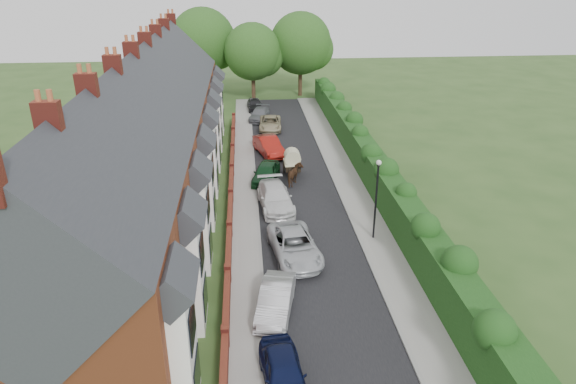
# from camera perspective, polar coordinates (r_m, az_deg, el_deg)

# --- Properties ---
(ground) EXTENTS (140.00, 140.00, 0.00)m
(ground) POSITION_cam_1_polar(r_m,az_deg,el_deg) (27.98, 4.51, -9.50)
(ground) COLOR #2D4C1E
(ground) RESTS_ON ground
(road) EXTENTS (6.00, 58.00, 0.02)m
(road) POSITION_cam_1_polar(r_m,az_deg,el_deg) (37.50, 1.11, -0.28)
(road) COLOR black
(road) RESTS_ON ground
(pavement_hedge_side) EXTENTS (2.20, 58.00, 0.12)m
(pavement_hedge_side) POSITION_cam_1_polar(r_m,az_deg,el_deg) (38.10, 7.26, 0.01)
(pavement_hedge_side) COLOR gray
(pavement_hedge_side) RESTS_ON ground
(pavement_house_side) EXTENTS (1.70, 58.00, 0.12)m
(pavement_house_side) POSITION_cam_1_polar(r_m,az_deg,el_deg) (37.30, -4.78, -0.42)
(pavement_house_side) COLOR gray
(pavement_house_side) RESTS_ON ground
(kerb_hedge_side) EXTENTS (0.18, 58.00, 0.13)m
(kerb_hedge_side) POSITION_cam_1_polar(r_m,az_deg,el_deg) (37.89, 5.70, -0.04)
(kerb_hedge_side) COLOR gray
(kerb_hedge_side) RESTS_ON ground
(kerb_house_side) EXTENTS (0.18, 58.00, 0.13)m
(kerb_house_side) POSITION_cam_1_polar(r_m,az_deg,el_deg) (37.30, -3.55, -0.37)
(kerb_house_side) COLOR gray
(kerb_house_side) RESTS_ON ground
(hedge) EXTENTS (2.10, 58.00, 2.85)m
(hedge) POSITION_cam_1_polar(r_m,az_deg,el_deg) (37.92, 10.04, 2.23)
(hedge) COLOR #133611
(hedge) RESTS_ON ground
(terrace_row) EXTENTS (9.05, 40.50, 11.50)m
(terrace_row) POSITION_cam_1_polar(r_m,az_deg,el_deg) (35.39, -15.66, 5.06)
(terrace_row) COLOR #994827
(terrace_row) RESTS_ON ground
(garden_wall_row) EXTENTS (0.35, 40.35, 1.10)m
(garden_wall_row) POSITION_cam_1_polar(r_m,az_deg,el_deg) (36.24, -6.37, -0.55)
(garden_wall_row) COLOR maroon
(garden_wall_row) RESTS_ON ground
(lamppost) EXTENTS (0.32, 0.32, 5.16)m
(lamppost) POSITION_cam_1_polar(r_m,az_deg,el_deg) (30.54, 9.83, 0.24)
(lamppost) COLOR black
(lamppost) RESTS_ON ground
(tree_far_left) EXTENTS (7.14, 6.80, 9.29)m
(tree_far_left) POSITION_cam_1_polar(r_m,az_deg,el_deg) (63.84, -3.64, 15.17)
(tree_far_left) COLOR #332316
(tree_far_left) RESTS_ON ground
(tree_far_right) EXTENTS (7.98, 7.60, 10.31)m
(tree_far_right) POSITION_cam_1_polar(r_m,az_deg,el_deg) (66.14, 1.74, 16.04)
(tree_far_right) COLOR #332316
(tree_far_right) RESTS_ON ground
(tree_far_back) EXTENTS (8.40, 8.00, 10.82)m
(tree_far_back) POSITION_cam_1_polar(r_m,az_deg,el_deg) (66.81, -9.05, 16.11)
(tree_far_back) COLOR #332316
(tree_far_back) RESTS_ON ground
(car_navy) EXTENTS (2.07, 4.23, 1.39)m
(car_navy) POSITION_cam_1_polar(r_m,az_deg,el_deg) (21.38, -0.49, -19.47)
(car_navy) COLOR black
(car_navy) RESTS_ON ground
(car_silver_a) EXTENTS (2.33, 4.49, 1.41)m
(car_silver_a) POSITION_cam_1_polar(r_m,az_deg,el_deg) (25.10, -1.37, -11.87)
(car_silver_a) COLOR #B8B7BC
(car_silver_a) RESTS_ON ground
(car_silver_b) EXTENTS (3.14, 5.61, 1.48)m
(car_silver_b) POSITION_cam_1_polar(r_m,az_deg,el_deg) (29.38, 0.74, -5.97)
(car_silver_b) COLOR silver
(car_silver_b) RESTS_ON ground
(car_white) EXTENTS (2.63, 5.44, 1.53)m
(car_white) POSITION_cam_1_polar(r_m,az_deg,el_deg) (35.19, -1.42, -0.63)
(car_white) COLOR white
(car_white) RESTS_ON ground
(car_green) EXTENTS (2.71, 4.58, 1.46)m
(car_green) POSITION_cam_1_polar(r_m,az_deg,el_deg) (39.54, -2.46, 2.16)
(car_green) COLOR #10381A
(car_green) RESTS_ON ground
(car_red) EXTENTS (2.85, 5.06, 1.58)m
(car_red) POSITION_cam_1_polar(r_m,az_deg,el_deg) (45.37, -2.17, 5.15)
(car_red) COLOR maroon
(car_red) RESTS_ON ground
(car_beige) EXTENTS (2.46, 4.85, 1.31)m
(car_beige) POSITION_cam_1_polar(r_m,az_deg,el_deg) (52.57, -1.99, 7.65)
(car_beige) COLOR tan
(car_beige) RESTS_ON ground
(car_grey) EXTENTS (2.72, 4.71, 1.28)m
(car_grey) POSITION_cam_1_polar(r_m,az_deg,el_deg) (55.96, -3.17, 8.62)
(car_grey) COLOR slate
(car_grey) RESTS_ON ground
(car_black) EXTENTS (1.83, 4.11, 1.37)m
(car_black) POSITION_cam_1_polar(r_m,az_deg,el_deg) (59.85, -3.72, 9.66)
(car_black) COLOR black
(car_black) RESTS_ON ground
(horse) EXTENTS (1.51, 2.09, 1.61)m
(horse) POSITION_cam_1_polar(r_m,az_deg,el_deg) (38.85, 0.76, 1.89)
(horse) COLOR #442A18
(horse) RESTS_ON ground
(horse_cart) EXTENTS (1.35, 2.99, 2.16)m
(horse_cart) POSITION_cam_1_polar(r_m,az_deg,el_deg) (40.60, 0.48, 3.53)
(horse_cart) COLOR black
(horse_cart) RESTS_ON ground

